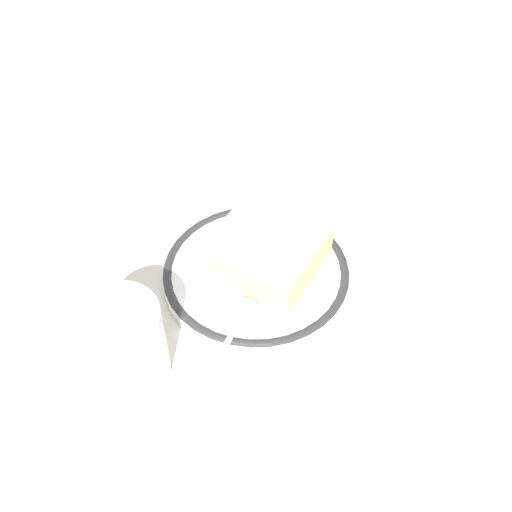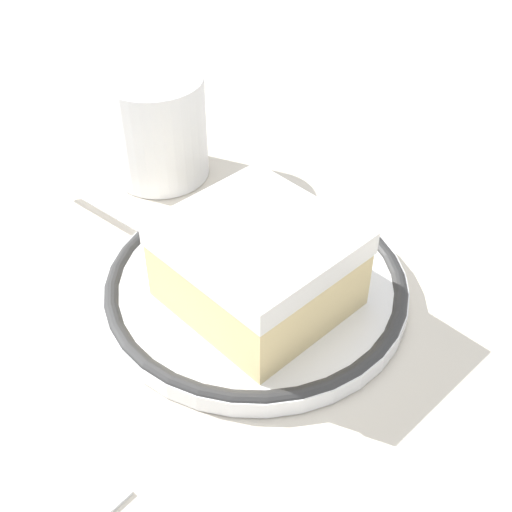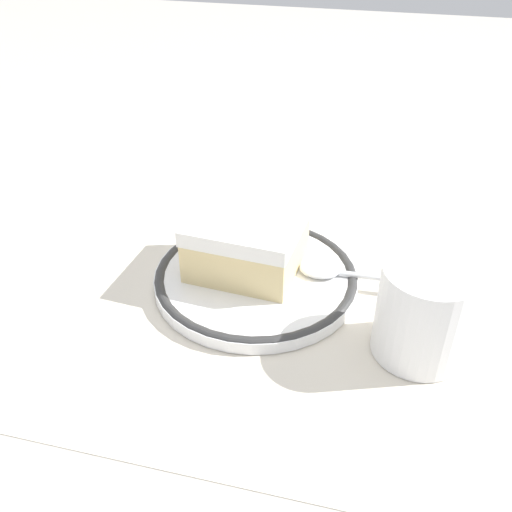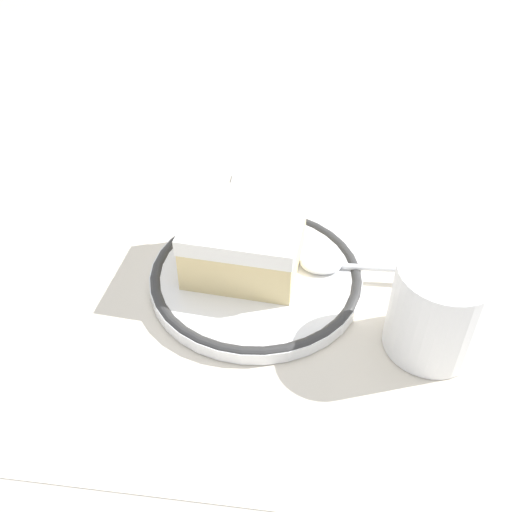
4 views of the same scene
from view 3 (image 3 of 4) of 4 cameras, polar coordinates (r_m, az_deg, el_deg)
name	(u,v)px [view 3 (image 3 of 4)]	position (r m, az deg, el deg)	size (l,w,h in m)	color
ground_plane	(252,265)	(0.56, -0.40, -0.89)	(2.40, 2.40, 0.00)	#B7B2A8
placemat	(252,264)	(0.56, -0.40, -0.83)	(0.48, 0.43, 0.00)	beige
plate	(256,277)	(0.53, 0.00, -2.15)	(0.19, 0.19, 0.01)	white
cake_slice	(250,242)	(0.52, -0.59, 1.46)	(0.10, 0.11, 0.05)	beige
spoon	(341,272)	(0.53, 8.59, -1.64)	(0.03, 0.15, 0.01)	silver
cup	(423,317)	(0.46, 16.46, -5.93)	(0.07, 0.07, 0.08)	white
napkin	(398,214)	(0.66, 14.11, 4.17)	(0.11, 0.14, 0.00)	white
sugar_packet	(270,199)	(0.66, 1.37, 5.79)	(0.05, 0.03, 0.01)	white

